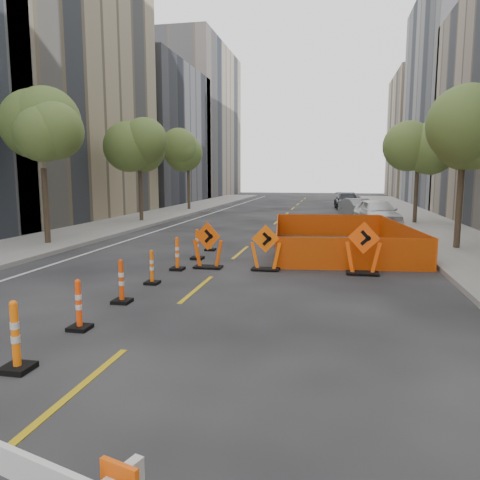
% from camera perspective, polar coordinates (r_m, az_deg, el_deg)
% --- Properties ---
extents(ground_plane, '(140.00, 140.00, 0.00)m').
position_cam_1_polar(ground_plane, '(9.07, -12.58, -11.86)').
color(ground_plane, black).
extents(sidewalk_left, '(4.00, 90.00, 0.15)m').
position_cam_1_polar(sidewalk_left, '(23.60, -20.89, 0.26)').
color(sidewalk_left, gray).
rests_on(sidewalk_left, ground).
extents(sidewalk_right, '(4.00, 90.00, 0.15)m').
position_cam_1_polar(sidewalk_right, '(20.74, 26.46, -1.07)').
color(sidewalk_right, gray).
rests_on(sidewalk_right, ground).
extents(bld_left_c, '(12.00, 18.00, 26.00)m').
position_cam_1_polar(bld_left_c, '(36.56, -25.61, 23.08)').
color(bld_left_c, tan).
rests_on(bld_left_c, ground).
extents(bld_left_d, '(12.00, 16.00, 14.00)m').
position_cam_1_polar(bld_left_d, '(51.41, -12.58, 12.27)').
color(bld_left_d, '#4C4C51').
rests_on(bld_left_d, ground).
extents(bld_left_e, '(12.00, 20.00, 20.00)m').
position_cam_1_polar(bld_left_e, '(66.98, -6.84, 13.95)').
color(bld_left_e, gray).
rests_on(bld_left_e, ground).
extents(bld_right_e, '(12.00, 14.00, 16.00)m').
position_cam_1_polar(bld_right_e, '(67.91, 23.19, 11.59)').
color(bld_right_e, tan).
rests_on(bld_right_e, ground).
extents(tree_l_b, '(2.80, 2.80, 5.95)m').
position_cam_1_polar(tree_l_b, '(21.45, -22.99, 11.35)').
color(tree_l_b, '#382B1E').
rests_on(tree_l_b, ground).
extents(tree_l_c, '(2.80, 2.80, 5.95)m').
position_cam_1_polar(tree_l_c, '(30.26, -12.15, 10.66)').
color(tree_l_c, '#382B1E').
rests_on(tree_l_c, ground).
extents(tree_l_d, '(2.80, 2.80, 5.95)m').
position_cam_1_polar(tree_l_d, '(39.64, -6.34, 10.13)').
color(tree_l_d, '#382B1E').
rests_on(tree_l_d, ground).
extents(tree_r_b, '(2.80, 2.80, 5.95)m').
position_cam_1_polar(tree_r_b, '(20.42, 25.60, 11.40)').
color(tree_r_b, '#382B1E').
rests_on(tree_r_b, ground).
extents(tree_r_c, '(2.80, 2.80, 5.95)m').
position_cam_1_polar(tree_r_c, '(30.21, 20.91, 10.32)').
color(tree_r_c, '#382B1E').
rests_on(tree_r_c, ground).
extents(channelizer_2, '(0.45, 0.45, 1.14)m').
position_cam_1_polar(channelizer_2, '(8.18, -25.71, -10.49)').
color(channelizer_2, '#FF680A').
rests_on(channelizer_2, ground).
extents(channelizer_3, '(0.40, 0.40, 1.02)m').
position_cam_1_polar(channelizer_3, '(9.80, -19.07, -7.46)').
color(channelizer_3, '#FF420A').
rests_on(channelizer_3, ground).
extents(channelizer_4, '(0.42, 0.42, 1.06)m').
position_cam_1_polar(channelizer_4, '(11.50, -14.27, -4.89)').
color(channelizer_4, '#DB3D09').
rests_on(channelizer_4, ground).
extents(channelizer_5, '(0.38, 0.38, 0.97)m').
position_cam_1_polar(channelizer_5, '(13.29, -10.70, -3.25)').
color(channelizer_5, '#E15A09').
rests_on(channelizer_5, ground).
extents(channelizer_6, '(0.42, 0.42, 1.07)m').
position_cam_1_polar(channelizer_6, '(15.07, -7.66, -1.66)').
color(channelizer_6, '#F0530A').
rests_on(channelizer_6, ground).
extents(channelizer_7, '(0.43, 0.43, 1.10)m').
position_cam_1_polar(channelizer_7, '(16.90, -5.26, -0.51)').
color(channelizer_7, '#D94E09').
rests_on(channelizer_7, ground).
extents(channelizer_8, '(0.41, 0.41, 1.03)m').
position_cam_1_polar(channelizer_8, '(18.80, -3.66, 0.26)').
color(channelizer_8, orange).
rests_on(channelizer_8, ground).
extents(chevron_sign_left, '(1.13, 0.82, 1.52)m').
position_cam_1_polar(chevron_sign_left, '(15.24, -3.93, -0.64)').
color(chevron_sign_left, '#D74909').
rests_on(chevron_sign_left, ground).
extents(chevron_sign_center, '(1.11, 0.86, 1.47)m').
position_cam_1_polar(chevron_sign_center, '(14.88, 3.15, -0.94)').
color(chevron_sign_center, '#FF620A').
rests_on(chevron_sign_center, ground).
extents(chevron_sign_right, '(1.24, 0.98, 1.63)m').
position_cam_1_polar(chevron_sign_right, '(14.72, 14.81, -0.98)').
color(chevron_sign_right, '#FE4D0A').
rests_on(chevron_sign_right, ground).
extents(safety_fence, '(5.92, 9.03, 1.07)m').
position_cam_1_polar(safety_fence, '(19.47, 11.95, 0.43)').
color(safety_fence, '#D9480B').
rests_on(safety_fence, ground).
extents(parked_car_near, '(2.77, 5.12, 1.66)m').
position_cam_1_polar(parked_car_near, '(28.20, 16.36, 3.19)').
color(parked_car_near, white).
rests_on(parked_car_near, ground).
extents(parked_car_mid, '(2.79, 4.42, 1.38)m').
position_cam_1_polar(parked_car_mid, '(33.24, 14.24, 3.72)').
color(parked_car_mid, gray).
rests_on(parked_car_mid, ground).
extents(parked_car_far, '(2.33, 5.08, 1.44)m').
position_cam_1_polar(parked_car_far, '(41.84, 12.92, 4.65)').
color(parked_car_far, black).
rests_on(parked_car_far, ground).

